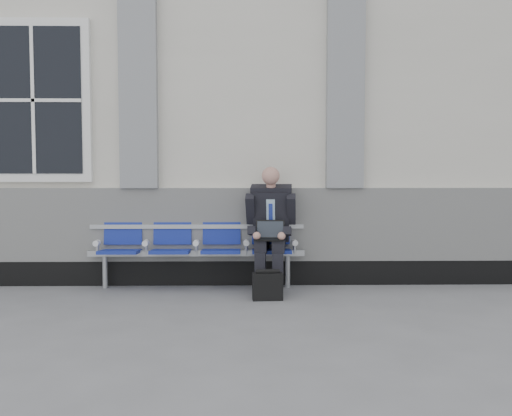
{
  "coord_description": "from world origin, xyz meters",
  "views": [
    {
      "loc": [
        2.89,
        -5.51,
        1.4
      ],
      "look_at": [
        3.01,
        0.9,
        0.99
      ],
      "focal_mm": 40.0,
      "sensor_mm": 36.0,
      "label": 1
    }
  ],
  "objects": [
    {
      "name": "station_building",
      "position": [
        -0.02,
        3.47,
        2.22
      ],
      "size": [
        14.4,
        4.4,
        4.49
      ],
      "color": "beige",
      "rests_on": "ground"
    },
    {
      "name": "bench",
      "position": [
        2.3,
        1.32,
        0.55
      ],
      "size": [
        2.6,
        0.47,
        0.91
      ],
      "color": "#9EA0A3",
      "rests_on": "ground"
    },
    {
      "name": "businessman",
      "position": [
        3.19,
        1.19,
        0.78
      ],
      "size": [
        0.61,
        0.82,
        1.45
      ],
      "color": "black",
      "rests_on": "ground"
    },
    {
      "name": "briefcase",
      "position": [
        3.13,
        0.62,
        0.16
      ],
      "size": [
        0.34,
        0.16,
        0.34
      ],
      "color": "black",
      "rests_on": "ground"
    }
  ]
}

